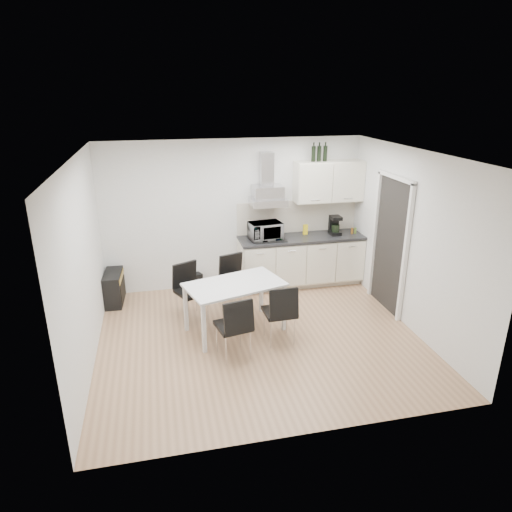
{
  "coord_description": "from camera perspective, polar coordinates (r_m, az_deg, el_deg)",
  "views": [
    {
      "loc": [
        -1.3,
        -5.59,
        3.37
      ],
      "look_at": [
        0.04,
        0.42,
        1.1
      ],
      "focal_mm": 32.0,
      "sensor_mm": 36.0,
      "label": 1
    }
  ],
  "objects": [
    {
      "name": "chair_far_right",
      "position": [
        7.32,
        -2.46,
        -3.39
      ],
      "size": [
        0.57,
        0.61,
        0.88
      ],
      "primitive_type": null,
      "rotation": [
        0.0,
        0.0,
        3.45
      ],
      "color": "black",
      "rests_on": "ground"
    },
    {
      "name": "kitchenette",
      "position": [
        8.14,
        5.83,
        1.95
      ],
      "size": [
        2.22,
        0.64,
        2.52
      ],
      "color": "beige",
      "rests_on": "ground"
    },
    {
      "name": "floor_speaker",
      "position": [
        8.18,
        -7.44,
        -3.16
      ],
      "size": [
        0.23,
        0.22,
        0.3
      ],
      "primitive_type": "cube",
      "rotation": [
        0.0,
        0.0,
        0.43
      ],
      "color": "black",
      "rests_on": "ground"
    },
    {
      "name": "dining_table",
      "position": [
        6.56,
        -2.68,
        -4.14
      ],
      "size": [
        1.53,
        1.13,
        0.75
      ],
      "rotation": [
        0.0,
        0.0,
        0.28
      ],
      "color": "white",
      "rests_on": "ground"
    },
    {
      "name": "ground",
      "position": [
        6.66,
        0.45,
        -10.18
      ],
      "size": [
        4.5,
        4.5,
        0.0
      ],
      "primitive_type": "plane",
      "color": "tan",
      "rests_on": "ground"
    },
    {
      "name": "chair_far_left",
      "position": [
        7.05,
        -8.03,
        -4.54
      ],
      "size": [
        0.61,
        0.64,
        0.88
      ],
      "primitive_type": null,
      "rotation": [
        0.0,
        0.0,
        3.59
      ],
      "color": "black",
      "rests_on": "ground"
    },
    {
      "name": "wall_right",
      "position": [
        6.94,
        18.9,
        1.75
      ],
      "size": [
        0.1,
        4.0,
        2.6
      ],
      "primitive_type": "cube",
      "color": "white",
      "rests_on": "ground"
    },
    {
      "name": "guitar_amp",
      "position": [
        7.92,
        -17.32,
        -3.81
      ],
      "size": [
        0.31,
        0.66,
        0.54
      ],
      "rotation": [
        0.0,
        0.0,
        -0.06
      ],
      "color": "black",
      "rests_on": "ground"
    },
    {
      "name": "chair_near_right",
      "position": [
        6.39,
        2.93,
        -7.09
      ],
      "size": [
        0.46,
        0.51,
        0.88
      ],
      "primitive_type": null,
      "rotation": [
        0.0,
        0.0,
        0.03
      ],
      "color": "black",
      "rests_on": "ground"
    },
    {
      "name": "wall_front",
      "position": [
        4.35,
        6.51,
        -8.38
      ],
      "size": [
        4.5,
        0.1,
        2.6
      ],
      "primitive_type": "cube",
      "color": "white",
      "rests_on": "ground"
    },
    {
      "name": "ceiling",
      "position": [
        5.79,
        0.52,
        12.58
      ],
      "size": [
        4.5,
        4.5,
        0.0
      ],
      "primitive_type": "plane",
      "color": "white",
      "rests_on": "wall_back"
    },
    {
      "name": "doorway",
      "position": [
        7.45,
        16.29,
        1.23
      ],
      "size": [
        0.08,
        1.04,
        2.1
      ],
      "primitive_type": "cube",
      "color": "white",
      "rests_on": "ground"
    },
    {
      "name": "wall_left",
      "position": [
        6.04,
        -20.8,
        -1.21
      ],
      "size": [
        0.1,
        4.0,
        2.6
      ],
      "primitive_type": "cube",
      "color": "white",
      "rests_on": "ground"
    },
    {
      "name": "wall_back",
      "position": [
        7.98,
        -2.77,
        5.16
      ],
      "size": [
        4.5,
        0.1,
        2.6
      ],
      "primitive_type": "cube",
      "color": "white",
      "rests_on": "ground"
    },
    {
      "name": "chair_near_left",
      "position": [
        6.05,
        -2.88,
        -8.79
      ],
      "size": [
        0.53,
        0.58,
        0.88
      ],
      "primitive_type": null,
      "rotation": [
        0.0,
        0.0,
        0.21
      ],
      "color": "black",
      "rests_on": "ground"
    }
  ]
}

